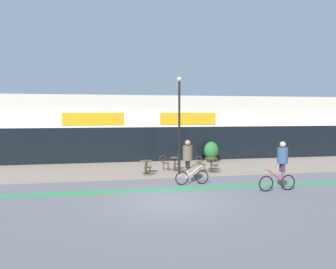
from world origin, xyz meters
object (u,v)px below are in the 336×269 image
(cafe_chair_0_near, at_px, (148,166))
(cafe_chair_1_near, at_px, (177,163))
(planter_pot, at_px, (211,151))
(cafe_chair_2_side, at_px, (201,163))
(cafe_chair_2_near, at_px, (215,164))
(bistro_table_0, at_px, (146,164))
(bistro_table_2, at_px, (211,162))
(lamp_post, at_px, (179,118))
(cyclist_1, at_px, (189,158))
(bistro_table_1, at_px, (175,161))
(cafe_chair_1_side, at_px, (165,162))
(cyclist_0, at_px, (281,162))

(cafe_chair_0_near, relative_size, cafe_chair_1_near, 1.00)
(cafe_chair_0_near, bearing_deg, planter_pot, -53.06)
(cafe_chair_2_side, bearing_deg, cafe_chair_2_near, -38.98)
(bistro_table_0, relative_size, cafe_chair_1_near, 0.81)
(cafe_chair_2_near, bearing_deg, bistro_table_2, -6.34)
(lamp_post, distance_m, cyclist_1, 2.93)
(cafe_chair_2_near, bearing_deg, bistro_table_1, 47.06)
(cyclist_1, bearing_deg, cafe_chair_0_near, 128.50)
(bistro_table_0, height_order, cafe_chair_1_side, cafe_chair_1_side)
(bistro_table_1, relative_size, bistro_table_2, 0.99)
(cafe_chair_2_near, relative_size, cafe_chair_2_side, 1.00)
(cyclist_0, bearing_deg, cafe_chair_2_side, -65.09)
(planter_pot, bearing_deg, cafe_chair_2_side, -117.09)
(bistro_table_2, relative_size, lamp_post, 0.14)
(bistro_table_0, relative_size, bistro_table_2, 0.95)
(cafe_chair_0_near, distance_m, lamp_post, 3.13)
(cafe_chair_0_near, height_order, cafe_chair_2_side, same)
(cafe_chair_1_side, relative_size, planter_pot, 0.65)
(planter_pot, bearing_deg, cafe_chair_2_near, -105.87)
(bistro_table_2, bearing_deg, cyclist_1, -127.47)
(cafe_chair_2_near, bearing_deg, cafe_chair_1_side, 54.02)
(bistro_table_1, xyz_separation_m, cafe_chair_2_near, (1.98, -1.42, -0.02))
(bistro_table_2, bearing_deg, cafe_chair_2_side, 179.28)
(cafe_chair_1_near, relative_size, cyclist_0, 0.41)
(cyclist_0, bearing_deg, cyclist_1, -29.82)
(cafe_chair_2_side, relative_size, planter_pot, 0.65)
(bistro_table_0, xyz_separation_m, bistro_table_1, (1.81, 0.78, 0.02))
(bistro_table_2, distance_m, cafe_chair_1_near, 1.97)
(bistro_table_2, height_order, planter_pot, planter_pot)
(cafe_chair_1_near, bearing_deg, cafe_chair_2_side, -101.98)
(cafe_chair_1_near, relative_size, planter_pot, 0.65)
(cafe_chair_0_near, bearing_deg, cafe_chair_1_side, -43.07)
(cafe_chair_1_side, distance_m, lamp_post, 2.90)
(cyclist_1, bearing_deg, cafe_chair_1_side, 97.30)
(cafe_chair_1_side, distance_m, planter_pot, 4.72)
(planter_pot, bearing_deg, bistro_table_0, -144.36)
(bistro_table_2, relative_size, cafe_chair_2_side, 0.85)
(cafe_chair_2_side, bearing_deg, lamp_post, -156.64)
(bistro_table_1, relative_size, lamp_post, 0.14)
(bistro_table_1, distance_m, lamp_post, 2.82)
(cafe_chair_0_near, xyz_separation_m, cafe_chair_2_near, (3.79, -0.02, 0.00))
(cafe_chair_2_near, distance_m, planter_pot, 4.39)
(bistro_table_0, distance_m, cafe_chair_0_near, 0.63)
(cafe_chair_2_near, xyz_separation_m, cyclist_0, (1.73, -4.02, 0.67))
(bistro_table_2, xyz_separation_m, cafe_chair_1_side, (-2.60, 0.81, -0.04))
(cafe_chair_1_side, xyz_separation_m, cyclist_0, (4.34, -5.45, 0.67))
(bistro_table_0, distance_m, lamp_post, 3.15)
(bistro_table_2, xyz_separation_m, planter_pot, (1.21, 3.59, 0.18))
(bistro_table_2, height_order, cafe_chair_2_side, cafe_chair_2_side)
(cafe_chair_2_near, relative_size, lamp_post, 0.17)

